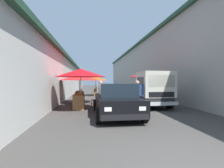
# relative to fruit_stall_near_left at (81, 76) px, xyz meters

# --- Properties ---
(ground) EXTENTS (90.00, 90.00, 0.00)m
(ground) POSITION_rel_fruit_stall_near_left_xyz_m (6.73, -2.41, -1.82)
(ground) COLOR #3D3A38
(building_left_whitewash) EXTENTS (49.80, 7.50, 3.70)m
(building_left_whitewash) POSITION_rel_fruit_stall_near_left_xyz_m (8.98, 5.00, 0.04)
(building_left_whitewash) COLOR silver
(building_left_whitewash) RESTS_ON ground
(building_right_concrete) EXTENTS (49.80, 7.50, 6.16)m
(building_right_concrete) POSITION_rel_fruit_stall_near_left_xyz_m (8.98, -9.82, 1.27)
(building_right_concrete) COLOR #A39E93
(building_right_concrete) RESTS_ON ground
(fruit_stall_near_left) EXTENTS (2.71, 2.71, 2.29)m
(fruit_stall_near_left) POSITION_rel_fruit_stall_near_left_xyz_m (0.00, 0.00, 0.00)
(fruit_stall_near_left) COLOR #9E9EA3
(fruit_stall_near_left) RESTS_ON ground
(fruit_stall_far_left) EXTENTS (2.73, 2.73, 2.09)m
(fruit_stall_far_left) POSITION_rel_fruit_stall_near_left_xyz_m (2.75, 0.25, -0.15)
(fruit_stall_far_left) COLOR #9E9EA3
(fruit_stall_far_left) RESTS_ON ground
(fruit_stall_near_right) EXTENTS (2.28, 2.28, 2.28)m
(fruit_stall_near_right) POSITION_rel_fruit_stall_near_left_xyz_m (3.85, -4.65, -0.09)
(fruit_stall_near_right) COLOR #9E9EA3
(fruit_stall_near_right) RESTS_ON ground
(fruit_stall_far_right) EXTENTS (2.52, 2.52, 2.16)m
(fruit_stall_far_right) POSITION_rel_fruit_stall_near_left_xyz_m (8.64, -1.07, -0.19)
(fruit_stall_far_right) COLOR #9E9EA3
(fruit_stall_far_right) RESTS_ON ground
(hatchback_car) EXTENTS (3.92, 1.95, 1.45)m
(hatchback_car) POSITION_rel_fruit_stall_near_left_xyz_m (-1.77, -1.66, -1.08)
(hatchback_car) COLOR black
(hatchback_car) RESTS_ON ground
(delivery_truck) EXTENTS (4.99, 2.14, 2.08)m
(delivery_truck) POSITION_rel_fruit_stall_near_left_xyz_m (0.46, -4.08, -0.78)
(delivery_truck) COLOR black
(delivery_truck) RESTS_ON ground
(vendor_by_crates) EXTENTS (0.35, 0.60, 1.58)m
(vendor_by_crates) POSITION_rel_fruit_stall_near_left_xyz_m (-0.71, -2.94, -0.91)
(vendor_by_crates) COLOR navy
(vendor_by_crates) RESTS_ON ground
(vendor_in_shade) EXTENTS (0.38, 0.57, 1.57)m
(vendor_in_shade) POSITION_rel_fruit_stall_near_left_xyz_m (1.58, -1.18, -0.92)
(vendor_in_shade) COLOR #665B4C
(vendor_in_shade) RESTS_ON ground
(parked_scooter) EXTENTS (1.69, 0.43, 1.14)m
(parked_scooter) POSITION_rel_fruit_stall_near_left_xyz_m (5.64, -5.29, -1.37)
(parked_scooter) COLOR black
(parked_scooter) RESTS_ON ground
(plastic_stool) EXTENTS (0.30, 0.30, 0.43)m
(plastic_stool) POSITION_rel_fruit_stall_near_left_xyz_m (0.96, -0.70, -1.49)
(plastic_stool) COLOR red
(plastic_stool) RESTS_ON ground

